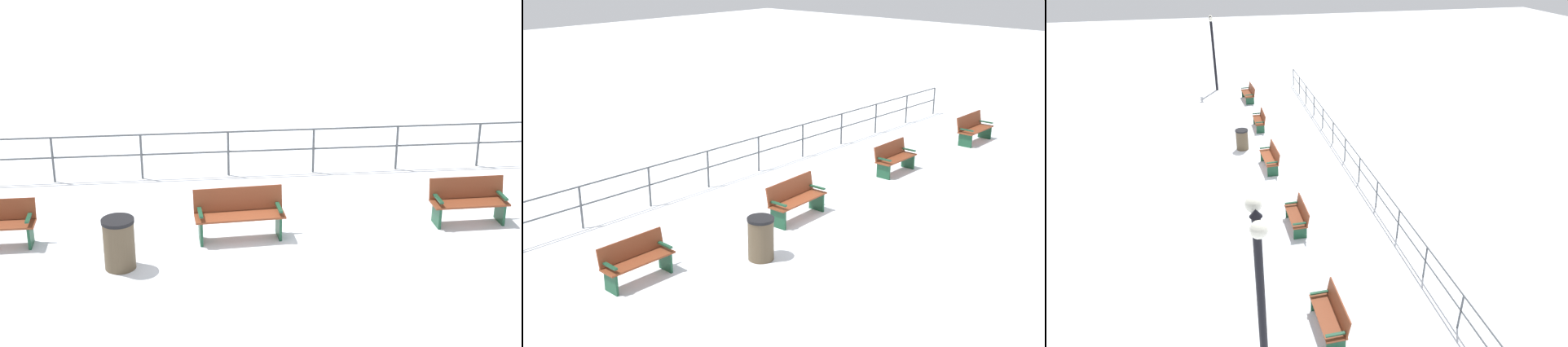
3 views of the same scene
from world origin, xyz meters
TOP-DOWN VIEW (x-y plane):
  - ground_plane at (0.00, 0.00)m, footprint 80.00×80.00m
  - bench_nearest at (-0.04, -8.75)m, footprint 0.68×1.62m
  - bench_second at (-0.12, -4.37)m, footprint 0.49×1.45m
  - bench_third at (0.00, -0.00)m, footprint 0.63×1.66m
  - bench_fourth at (-0.22, 4.37)m, footprint 0.54×1.46m
  - bench_fifth at (-0.12, 8.74)m, footprint 0.60×1.57m
  - lamppost_near at (1.67, -11.19)m, footprint 0.23×1.05m
  - lamppost_middle at (1.67, 10.89)m, footprint 0.26×0.93m
  - waterfront_railing at (-3.09, -0.00)m, footprint 0.05×22.51m
  - trash_bin at (0.95, -2.10)m, footprint 0.55×0.55m

SIDE VIEW (x-z plane):
  - ground_plane at x=0.00m, z-range 0.00..0.00m
  - bench_second at x=-0.12m, z-range 0.03..0.86m
  - bench_fourth at x=-0.22m, z-range 0.02..0.87m
  - bench_nearest at x=-0.04m, z-range 0.01..0.88m
  - trash_bin at x=0.95m, z-range 0.00..0.91m
  - bench_fifth at x=-0.12m, z-range 0.01..0.92m
  - bench_third at x=0.00m, z-range 0.03..0.95m
  - waterfront_railing at x=-3.09m, z-range 0.18..1.20m
  - lamppost_near at x=1.67m, z-range 0.50..4.83m
  - lamppost_middle at x=1.67m, z-range 0.73..5.66m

